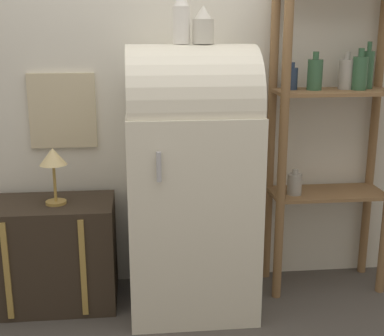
# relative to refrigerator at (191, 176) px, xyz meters

# --- Properties ---
(ground_plane) EXTENTS (12.00, 12.00, 0.00)m
(ground_plane) POSITION_rel_refrigerator_xyz_m (0.00, -0.24, -0.75)
(ground_plane) COLOR #4C4742
(wall_back) EXTENTS (7.00, 0.09, 2.70)m
(wall_back) POSITION_rel_refrigerator_xyz_m (-0.00, 0.34, 0.60)
(wall_back) COLOR silver
(wall_back) RESTS_ON ground_plane
(refrigerator) EXTENTS (0.67, 0.66, 1.43)m
(refrigerator) POSITION_rel_refrigerator_xyz_m (0.00, 0.00, 0.00)
(refrigerator) COLOR silver
(refrigerator) RESTS_ON ground_plane
(suitcase_trunk) EXTENTS (0.70, 0.41, 0.60)m
(suitcase_trunk) POSITION_rel_refrigerator_xyz_m (-0.77, 0.07, -0.45)
(suitcase_trunk) COLOR #33281E
(suitcase_trunk) RESTS_ON ground_plane
(shelf_unit) EXTENTS (0.68, 0.31, 1.76)m
(shelf_unit) POSITION_rel_refrigerator_xyz_m (0.81, 0.14, 0.28)
(shelf_unit) COLOR olive
(shelf_unit) RESTS_ON ground_plane
(vase_left) EXTENTS (0.09, 0.09, 0.28)m
(vase_left) POSITION_rel_refrigerator_xyz_m (-0.05, 0.01, 0.82)
(vase_left) COLOR white
(vase_left) RESTS_ON refrigerator
(vase_center) EXTENTS (0.11, 0.11, 0.19)m
(vase_center) POSITION_rel_refrigerator_xyz_m (0.06, 0.00, 0.77)
(vase_center) COLOR beige
(vase_center) RESTS_ON refrigerator
(desk_lamp) EXTENTS (0.14, 0.14, 0.31)m
(desk_lamp) POSITION_rel_refrigerator_xyz_m (-0.72, 0.05, 0.09)
(desk_lamp) COLOR #AD8942
(desk_lamp) RESTS_ON suitcase_trunk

